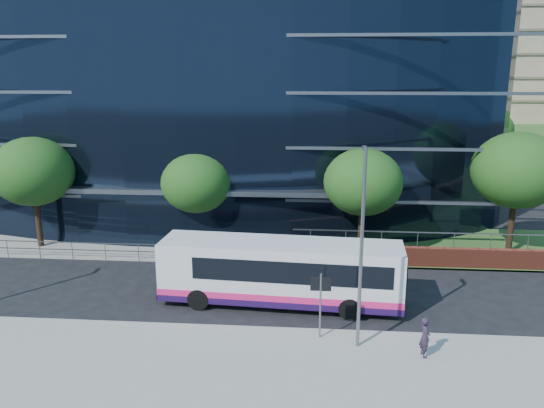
# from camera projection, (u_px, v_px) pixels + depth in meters

# --- Properties ---
(ground) EXTENTS (200.00, 200.00, 0.00)m
(ground) POSITION_uv_depth(u_px,v_px,m) (219.00, 319.00, 23.81)
(ground) COLOR black
(ground) RESTS_ON ground
(pavement_near) EXTENTS (80.00, 8.00, 0.15)m
(pavement_near) POSITION_uv_depth(u_px,v_px,m) (194.00, 380.00, 18.96)
(pavement_near) COLOR gray
(pavement_near) RESTS_ON ground
(kerb) EXTENTS (80.00, 0.25, 0.16)m
(kerb) POSITION_uv_depth(u_px,v_px,m) (215.00, 328.00, 22.83)
(kerb) COLOR gray
(kerb) RESTS_ON ground
(yellow_line_outer) EXTENTS (80.00, 0.08, 0.01)m
(yellow_line_outer) POSITION_uv_depth(u_px,v_px,m) (216.00, 327.00, 23.04)
(yellow_line_outer) COLOR gold
(yellow_line_outer) RESTS_ON ground
(yellow_line_inner) EXTENTS (80.00, 0.08, 0.01)m
(yellow_line_inner) POSITION_uv_depth(u_px,v_px,m) (216.00, 325.00, 23.18)
(yellow_line_inner) COLOR gold
(yellow_line_inner) RESTS_ON ground
(far_forecourt) EXTENTS (50.00, 8.00, 0.10)m
(far_forecourt) POSITION_uv_depth(u_px,v_px,m) (159.00, 239.00, 34.91)
(far_forecourt) COLOR gray
(far_forecourt) RESTS_ON ground
(glass_office) EXTENTS (44.00, 23.10, 16.00)m
(glass_office) POSITION_uv_depth(u_px,v_px,m) (213.00, 108.00, 42.34)
(glass_office) COLOR black
(glass_office) RESTS_ON ground
(guard_railings) EXTENTS (24.00, 0.05, 1.10)m
(guard_railings) POSITION_uv_depth(u_px,v_px,m) (105.00, 247.00, 31.01)
(guard_railings) COLOR slate
(guard_railings) RESTS_ON ground
(apartment_block) EXTENTS (60.00, 42.00, 30.00)m
(apartment_block) POSITION_uv_depth(u_px,v_px,m) (516.00, 69.00, 73.92)
(apartment_block) COLOR #2D511E
(apartment_block) RESTS_ON ground
(street_sign) EXTENTS (0.85, 0.09, 2.80)m
(street_sign) POSITION_uv_depth(u_px,v_px,m) (321.00, 292.00, 21.40)
(street_sign) COLOR slate
(street_sign) RESTS_ON pavement_near
(tree_far_a) EXTENTS (4.95, 4.95, 6.98)m
(tree_far_a) POSITION_uv_depth(u_px,v_px,m) (33.00, 172.00, 32.35)
(tree_far_a) COLOR black
(tree_far_a) RESTS_ON ground
(tree_far_b) EXTENTS (4.29, 4.29, 6.05)m
(tree_far_b) POSITION_uv_depth(u_px,v_px,m) (196.00, 183.00, 32.21)
(tree_far_b) COLOR black
(tree_far_b) RESTS_ON ground
(tree_far_c) EXTENTS (4.62, 4.62, 6.51)m
(tree_far_c) POSITION_uv_depth(u_px,v_px,m) (363.00, 182.00, 30.86)
(tree_far_c) COLOR black
(tree_far_c) RESTS_ON ground
(tree_far_d) EXTENTS (5.28, 5.28, 7.44)m
(tree_far_d) POSITION_uv_depth(u_px,v_px,m) (517.00, 170.00, 30.97)
(tree_far_d) COLOR black
(tree_far_d) RESTS_ON ground
(tree_dist_e) EXTENTS (4.62, 4.62, 6.51)m
(tree_dist_e) POSITION_uv_depth(u_px,v_px,m) (492.00, 129.00, 59.50)
(tree_dist_e) COLOR black
(tree_dist_e) RESTS_ON ground
(streetlight_east) EXTENTS (0.15, 0.77, 8.00)m
(streetlight_east) POSITION_uv_depth(u_px,v_px,m) (362.00, 244.00, 20.16)
(streetlight_east) COLOR slate
(streetlight_east) RESTS_ON pavement_near
(city_bus) EXTENTS (11.52, 3.37, 3.08)m
(city_bus) POSITION_uv_depth(u_px,v_px,m) (283.00, 272.00, 24.94)
(city_bus) COLOR silver
(city_bus) RESTS_ON ground
(pedestrian) EXTENTS (0.47, 0.64, 1.60)m
(pedestrian) POSITION_uv_depth(u_px,v_px,m) (425.00, 337.00, 20.24)
(pedestrian) COLOR #291F2E
(pedestrian) RESTS_ON pavement_near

